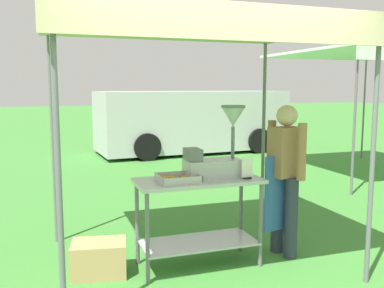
{
  "coord_description": "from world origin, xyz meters",
  "views": [
    {
      "loc": [
        -1.3,
        -3.01,
        1.79
      ],
      "look_at": [
        0.11,
        1.1,
        1.21
      ],
      "focal_mm": 40.12,
      "sensor_mm": 36.0,
      "label": 1
    }
  ],
  "objects_px": {
    "donut_cart": "(198,204)",
    "donut_fryer": "(217,153)",
    "supply_crate": "(99,258)",
    "stall_canopy": "(195,32)",
    "menu_sign": "(247,169)",
    "van_silver": "(192,120)",
    "neighbour_tent": "(365,55)",
    "vendor": "(285,172)",
    "donut_tray": "(178,179)"
  },
  "relations": [
    {
      "from": "donut_tray",
      "to": "donut_fryer",
      "type": "bearing_deg",
      "value": 12.47
    },
    {
      "from": "stall_canopy",
      "to": "menu_sign",
      "type": "relative_size",
      "value": 13.01
    },
    {
      "from": "stall_canopy",
      "to": "menu_sign",
      "type": "distance_m",
      "value": 1.43
    },
    {
      "from": "donut_tray",
      "to": "van_silver",
      "type": "relative_size",
      "value": 0.07
    },
    {
      "from": "donut_cart",
      "to": "van_silver",
      "type": "distance_m",
      "value": 7.78
    },
    {
      "from": "donut_tray",
      "to": "menu_sign",
      "type": "xyz_separation_m",
      "value": [
        0.69,
        -0.09,
        0.07
      ]
    },
    {
      "from": "menu_sign",
      "to": "vendor",
      "type": "height_order",
      "value": "vendor"
    },
    {
      "from": "donut_fryer",
      "to": "menu_sign",
      "type": "relative_size",
      "value": 3.26
    },
    {
      "from": "donut_fryer",
      "to": "supply_crate",
      "type": "distance_m",
      "value": 1.54
    },
    {
      "from": "donut_cart",
      "to": "donut_fryer",
      "type": "relative_size",
      "value": 1.74
    },
    {
      "from": "vendor",
      "to": "neighbour_tent",
      "type": "bearing_deg",
      "value": 41.37
    },
    {
      "from": "donut_cart",
      "to": "donut_fryer",
      "type": "bearing_deg",
      "value": 12.02
    },
    {
      "from": "vendor",
      "to": "neighbour_tent",
      "type": "height_order",
      "value": "neighbour_tent"
    },
    {
      "from": "donut_cart",
      "to": "donut_fryer",
      "type": "xyz_separation_m",
      "value": [
        0.21,
        0.04,
        0.5
      ]
    },
    {
      "from": "vendor",
      "to": "neighbour_tent",
      "type": "distance_m",
      "value": 5.35
    },
    {
      "from": "van_silver",
      "to": "vendor",
      "type": "bearing_deg",
      "value": -101.47
    },
    {
      "from": "donut_fryer",
      "to": "neighbour_tent",
      "type": "height_order",
      "value": "neighbour_tent"
    },
    {
      "from": "donut_fryer",
      "to": "vendor",
      "type": "relative_size",
      "value": 0.45
    },
    {
      "from": "menu_sign",
      "to": "supply_crate",
      "type": "relative_size",
      "value": 0.39
    },
    {
      "from": "donut_cart",
      "to": "supply_crate",
      "type": "bearing_deg",
      "value": 174.17
    },
    {
      "from": "donut_fryer",
      "to": "vendor",
      "type": "xyz_separation_m",
      "value": [
        0.75,
        -0.07,
        -0.23
      ]
    },
    {
      "from": "van_silver",
      "to": "donut_tray",
      "type": "bearing_deg",
      "value": -109.9
    },
    {
      "from": "vendor",
      "to": "van_silver",
      "type": "distance_m",
      "value": 7.56
    },
    {
      "from": "menu_sign",
      "to": "van_silver",
      "type": "bearing_deg",
      "value": 75.1
    },
    {
      "from": "donut_cart",
      "to": "supply_crate",
      "type": "distance_m",
      "value": 1.09
    },
    {
      "from": "donut_tray",
      "to": "donut_cart",
      "type": "bearing_deg",
      "value": 12.88
    },
    {
      "from": "van_silver",
      "to": "neighbour_tent",
      "type": "bearing_deg",
      "value": -59.76
    },
    {
      "from": "donut_cart",
      "to": "supply_crate",
      "type": "height_order",
      "value": "donut_cart"
    },
    {
      "from": "donut_fryer",
      "to": "donut_tray",
      "type": "bearing_deg",
      "value": -167.53
    },
    {
      "from": "supply_crate",
      "to": "van_silver",
      "type": "height_order",
      "value": "van_silver"
    },
    {
      "from": "donut_cart",
      "to": "stall_canopy",
      "type": "bearing_deg",
      "value": 90.0
    },
    {
      "from": "stall_canopy",
      "to": "van_silver",
      "type": "xyz_separation_m",
      "value": [
        2.46,
        7.28,
        -1.44
      ]
    },
    {
      "from": "stall_canopy",
      "to": "neighbour_tent",
      "type": "distance_m",
      "value": 5.81
    },
    {
      "from": "van_silver",
      "to": "neighbour_tent",
      "type": "relative_size",
      "value": 1.61
    },
    {
      "from": "donut_cart",
      "to": "vendor",
      "type": "distance_m",
      "value": 0.99
    },
    {
      "from": "stall_canopy",
      "to": "donut_cart",
      "type": "height_order",
      "value": "stall_canopy"
    },
    {
      "from": "stall_canopy",
      "to": "supply_crate",
      "type": "height_order",
      "value": "stall_canopy"
    },
    {
      "from": "stall_canopy",
      "to": "van_silver",
      "type": "height_order",
      "value": "stall_canopy"
    },
    {
      "from": "donut_tray",
      "to": "neighbour_tent",
      "type": "xyz_separation_m",
      "value": [
        5.03,
        3.41,
        1.52
      ]
    },
    {
      "from": "stall_canopy",
      "to": "van_silver",
      "type": "relative_size",
      "value": 0.55
    },
    {
      "from": "stall_canopy",
      "to": "menu_sign",
      "type": "bearing_deg",
      "value": -28.02
    },
    {
      "from": "vendor",
      "to": "supply_crate",
      "type": "relative_size",
      "value": 2.82
    },
    {
      "from": "menu_sign",
      "to": "vendor",
      "type": "xyz_separation_m",
      "value": [
        0.5,
        0.12,
        -0.08
      ]
    },
    {
      "from": "donut_cart",
      "to": "donut_tray",
      "type": "relative_size",
      "value": 3.2
    },
    {
      "from": "stall_canopy",
      "to": "menu_sign",
      "type": "xyz_separation_m",
      "value": [
        0.46,
        -0.24,
        -1.34
      ]
    },
    {
      "from": "donut_fryer",
      "to": "stall_canopy",
      "type": "bearing_deg",
      "value": 165.58
    },
    {
      "from": "supply_crate",
      "to": "donut_fryer",
      "type": "bearing_deg",
      "value": -2.67
    },
    {
      "from": "donut_fryer",
      "to": "neighbour_tent",
      "type": "bearing_deg",
      "value": 35.79
    },
    {
      "from": "supply_crate",
      "to": "neighbour_tent",
      "type": "xyz_separation_m",
      "value": [
        5.78,
        3.26,
        2.28
      ]
    },
    {
      "from": "van_silver",
      "to": "menu_sign",
      "type": "bearing_deg",
      "value": -104.9
    }
  ]
}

